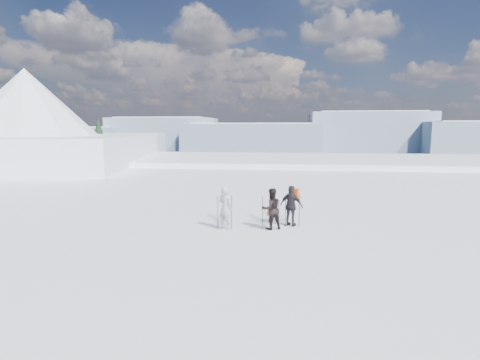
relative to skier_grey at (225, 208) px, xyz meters
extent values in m
plane|color=white|center=(2.06, 58.57, -18.32)|extent=(220.00, 208.01, 71.62)
cube|color=white|center=(2.06, 28.57, -7.32)|extent=(180.00, 16.00, 14.00)
plane|color=#21394C|center=(2.06, 288.57, -30.82)|extent=(820.00, 820.00, 0.00)
cube|color=slate|center=(-277.94, 438.57, -13.82)|extent=(150.00, 80.00, 34.00)
cube|color=white|center=(-277.94, 438.57, 0.18)|extent=(127.50, 70.00, 8.00)
cube|color=slate|center=(-157.94, 468.57, -7.82)|extent=(130.00, 80.00, 46.00)
cube|color=white|center=(-157.94, 468.57, 12.18)|extent=(110.50, 70.00, 8.00)
cube|color=slate|center=(-37.94, 438.57, -11.82)|extent=(160.00, 80.00, 38.00)
cube|color=white|center=(-37.94, 438.57, 4.18)|extent=(136.00, 70.00, 8.00)
cube|color=slate|center=(102.06, 468.57, -4.82)|extent=(140.00, 80.00, 52.00)
cube|color=white|center=(102.06, 468.57, 18.18)|extent=(119.00, 70.00, 8.00)
cube|color=white|center=(-25.94, 26.57, -5.82)|extent=(29.19, 35.68, 16.00)
cone|color=white|center=(-22.94, 20.57, 4.18)|extent=(18.00, 18.00, 9.00)
cone|color=white|center=(-30.94, 30.57, 0.18)|extent=(16.00, 16.00, 8.00)
cube|color=#2D2B28|center=(-19.94, 34.57, -9.82)|extent=(21.55, 17.87, 14.25)
cone|color=black|center=(-17.94, 28.57, -3.32)|extent=(6.16, 6.16, 11.00)
cone|color=black|center=(-24.94, 34.57, -2.82)|extent=(6.72, 6.72, 12.00)
cone|color=black|center=(-19.94, 26.57, -4.32)|extent=(5.04, 5.04, 9.00)
cone|color=black|center=(-22.94, 29.57, -3.32)|extent=(6.16, 6.16, 11.00)
cone|color=black|center=(-15.94, 30.57, -3.82)|extent=(5.60, 5.60, 10.00)
cone|color=black|center=(-16.94, 33.57, -3.82)|extent=(5.60, 5.60, 10.00)
cone|color=black|center=(-21.94, 32.57, -2.32)|extent=(7.28, 7.28, 13.00)
imported|color=#959CA2|center=(0.00, 0.00, 0.00)|extent=(0.71, 0.63, 1.64)
imported|color=black|center=(1.73, 0.17, -0.03)|extent=(0.95, 0.87, 1.58)
imported|color=black|center=(2.48, 0.73, -0.02)|extent=(1.02, 0.74, 1.60)
cube|color=#BF4012|center=(2.59, 0.96, 1.01)|extent=(0.39, 0.32, 0.44)
cylinder|color=black|center=(-0.28, -0.06, -0.18)|extent=(0.02, 0.02, 1.28)
cylinder|color=black|center=(0.25, -0.04, -0.16)|extent=(0.02, 0.02, 1.33)
cylinder|color=black|center=(1.40, 0.05, -0.17)|extent=(0.02, 0.02, 1.30)
cylinder|color=black|center=(2.01, 0.15, -0.24)|extent=(0.02, 0.02, 1.16)
cylinder|color=black|center=(2.26, 0.67, -0.21)|extent=(0.02, 0.02, 1.22)
cylinder|color=black|center=(2.79, 0.64, -0.18)|extent=(0.02, 0.02, 1.28)
cube|color=black|center=(1.51, 3.22, -0.80)|extent=(0.12, 1.70, 0.03)
cube|color=black|center=(1.65, 3.22, -0.80)|extent=(0.17, 1.70, 0.03)
camera|label=1|loc=(2.24, -13.68, 3.01)|focal=28.00mm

